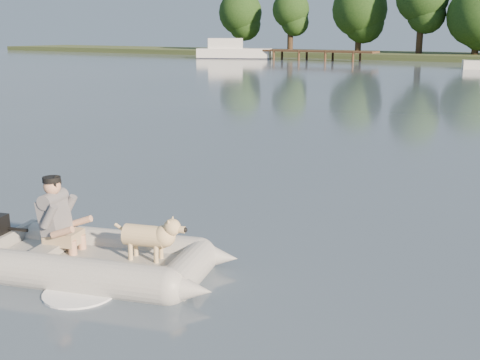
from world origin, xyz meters
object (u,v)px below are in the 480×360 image
Objects in this scene: dinghy at (100,231)px; dog at (145,239)px; cabin_cruiser at (235,48)px; dock at (294,55)px; man at (55,213)px.

dog is at bearing 4.57° from dinghy.
dinghy is at bearing -175.43° from dog.
dog is at bearing -81.26° from cabin_cruiser.
dinghy reaches higher than dog.
cabin_cruiser is at bearing 104.50° from dinghy.
dock is 4.00× the size of dinghy.
dog is (1.18, 0.38, -0.24)m from man.
dock reaches higher than dog.
dog is 60.50m from cabin_cruiser.
dock is at bearing 97.54° from man.
dock is 18.11× the size of man.
dock is 7.01m from cabin_cruiser.
dinghy is at bearing -4.24° from man.
man is at bearing -82.40° from cabin_cruiser.
dinghy is 0.54× the size of cabin_cruiser.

